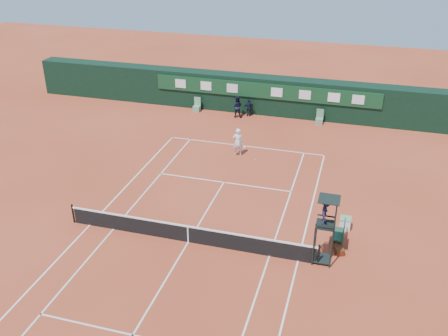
% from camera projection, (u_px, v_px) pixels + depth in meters
% --- Properties ---
extents(ground, '(90.00, 90.00, 0.00)m').
position_uv_depth(ground, '(188.00, 242.00, 24.84)').
color(ground, '#AF4529').
rests_on(ground, ground).
extents(court_lines, '(11.05, 23.85, 0.01)m').
position_uv_depth(court_lines, '(188.00, 242.00, 24.84)').
color(court_lines, silver).
rests_on(court_lines, ground).
extents(tennis_net, '(12.90, 0.10, 1.10)m').
position_uv_depth(tennis_net, '(188.00, 234.00, 24.61)').
color(tennis_net, black).
rests_on(tennis_net, ground).
extents(back_wall, '(40.00, 1.65, 3.00)m').
position_uv_depth(back_wall, '(266.00, 95.00, 40.16)').
color(back_wall, black).
rests_on(back_wall, ground).
extents(linesman_chair_left, '(0.55, 0.50, 1.15)m').
position_uv_depth(linesman_chair_left, '(197.00, 107.00, 40.98)').
color(linesman_chair_left, '#62956F').
rests_on(linesman_chair_left, ground).
extents(linesman_chair_right, '(0.55, 0.50, 1.15)m').
position_uv_depth(linesman_chair_right, '(319.00, 120.00, 38.53)').
color(linesman_chair_right, '#5C8C65').
rests_on(linesman_chair_right, ground).
extents(umpire_chair, '(0.96, 0.95, 3.42)m').
position_uv_depth(umpire_chair, '(326.00, 217.00, 22.37)').
color(umpire_chair, black).
rests_on(umpire_chair, ground).
extents(player_bench, '(0.56, 1.20, 1.10)m').
position_uv_depth(player_bench, '(341.00, 232.00, 24.56)').
color(player_bench, '#1B452D').
rests_on(player_bench, ground).
extents(tennis_bag, '(0.67, 0.94, 0.32)m').
position_uv_depth(tennis_bag, '(338.00, 248.00, 24.09)').
color(tennis_bag, black).
rests_on(tennis_bag, ground).
extents(cooler, '(0.57, 0.57, 0.65)m').
position_uv_depth(cooler, '(345.00, 223.00, 25.75)').
color(cooler, white).
rests_on(cooler, ground).
extents(tennis_ball, '(0.07, 0.07, 0.07)m').
position_uv_depth(tennis_ball, '(255.00, 160.00, 32.99)').
color(tennis_ball, '#BACF30').
rests_on(tennis_ball, ground).
extents(player, '(0.82, 0.68, 1.93)m').
position_uv_depth(player, '(238.00, 142.00, 33.28)').
color(player, white).
rests_on(player, ground).
extents(ball_kid_left, '(0.91, 0.73, 1.78)m').
position_uv_depth(ball_kid_left, '(237.00, 106.00, 39.55)').
color(ball_kid_left, black).
rests_on(ball_kid_left, ground).
extents(ball_kid_right, '(0.90, 0.55, 1.43)m').
position_uv_depth(ball_kid_right, '(249.00, 108.00, 39.82)').
color(ball_kid_right, black).
rests_on(ball_kid_right, ground).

